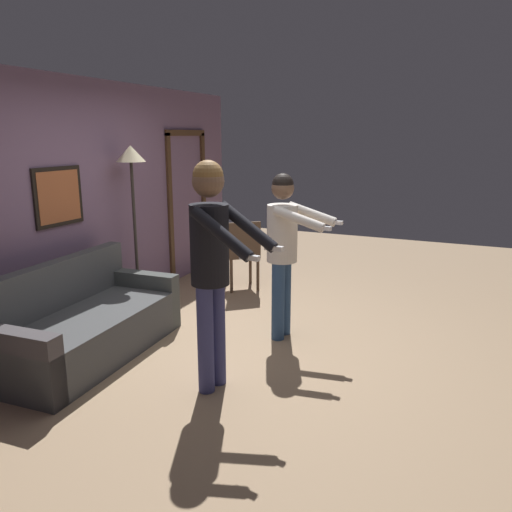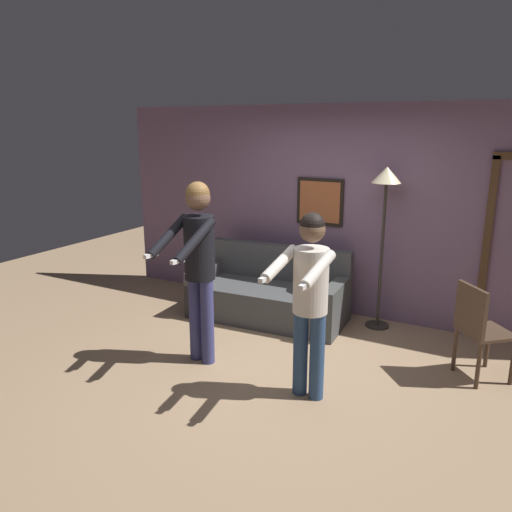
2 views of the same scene
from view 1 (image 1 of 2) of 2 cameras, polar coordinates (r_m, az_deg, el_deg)
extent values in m
plane|color=tan|center=(4.89, -1.76, -10.63)|extent=(12.00, 12.00, 0.00)
cube|color=slate|center=(5.62, -19.81, 5.59)|extent=(6.40, 0.06, 2.60)
cube|color=black|center=(5.37, -21.65, 6.33)|extent=(0.61, 0.02, 0.59)
cube|color=#B15D34|center=(5.36, -21.55, 6.33)|extent=(0.53, 0.01, 0.51)
cube|color=#4C331E|center=(6.91, -9.75, 5.22)|extent=(0.08, 0.04, 2.04)
cube|color=#4C331E|center=(7.66, -6.00, 6.16)|extent=(0.08, 0.04, 2.04)
cube|color=#4C331E|center=(7.21, -8.04, 13.77)|extent=(0.98, 0.04, 0.08)
cube|color=#484A4B|center=(4.94, -18.47, -8.44)|extent=(1.95, 0.96, 0.42)
cube|color=#484A4B|center=(5.03, -21.99, -3.11)|extent=(1.90, 0.25, 0.45)
cube|color=#494548|center=(4.34, -25.89, -11.17)|extent=(0.21, 0.86, 0.58)
cube|color=#454946|center=(5.57, -12.91, -4.70)|extent=(0.21, 0.86, 0.58)
cylinder|color=#332D28|center=(6.16, -13.18, -5.63)|extent=(0.28, 0.28, 0.02)
cylinder|color=#332D28|center=(5.94, -13.62, 2.23)|extent=(0.04, 0.04, 1.70)
cone|color=#F9EAB7|center=(5.84, -14.15, 11.29)|extent=(0.33, 0.33, 0.18)
cylinder|color=navy|center=(4.00, -5.79, -9.52)|extent=(0.13, 0.13, 0.88)
cylinder|color=navy|center=(4.12, -4.42, -8.79)|extent=(0.13, 0.13, 0.88)
cylinder|color=black|center=(3.83, -5.33, 1.28)|extent=(0.30, 0.30, 0.62)
sphere|color=brown|center=(3.76, -5.49, 8.50)|extent=(0.24, 0.24, 0.24)
sphere|color=brown|center=(3.75, -5.51, 9.14)|extent=(0.23, 0.23, 0.23)
cylinder|color=black|center=(3.53, -3.98, 2.57)|extent=(0.16, 0.53, 0.36)
cube|color=white|center=(3.43, -0.74, -0.16)|extent=(0.06, 0.15, 0.04)
cylinder|color=black|center=(3.81, -1.00, 3.41)|extent=(0.16, 0.53, 0.36)
cube|color=white|center=(3.72, 2.07, 0.91)|extent=(0.06, 0.15, 0.04)
cylinder|color=navy|center=(4.99, 2.54, -5.22)|extent=(0.13, 0.13, 0.79)
cylinder|color=navy|center=(5.13, 3.28, -4.70)|extent=(0.13, 0.13, 0.79)
cylinder|color=silver|center=(4.88, 3.01, 2.60)|extent=(0.30, 0.30, 0.56)
sphere|color=brown|center=(4.82, 3.08, 7.75)|extent=(0.22, 0.22, 0.22)
sphere|color=black|center=(4.82, 3.08, 8.20)|extent=(0.21, 0.21, 0.21)
cylinder|color=silver|center=(4.61, 4.91, 4.24)|extent=(0.11, 0.51, 0.22)
cube|color=white|center=(4.54, 7.70, 3.17)|extent=(0.05, 0.15, 0.04)
cylinder|color=silver|center=(4.92, 6.40, 4.81)|extent=(0.11, 0.51, 0.22)
cube|color=white|center=(4.85, 9.03, 3.81)|extent=(0.05, 0.15, 0.04)
cylinder|color=#4C3828|center=(6.91, -0.65, -1.31)|extent=(0.04, 0.04, 0.45)
cylinder|color=#4C3828|center=(6.83, -3.56, -1.53)|extent=(0.04, 0.04, 0.45)
cylinder|color=#4C3828|center=(6.58, 0.22, -2.08)|extent=(0.04, 0.04, 0.45)
cylinder|color=#4C3828|center=(6.49, -2.83, -2.33)|extent=(0.04, 0.04, 0.45)
cube|color=#4C3828|center=(6.64, -1.72, 0.20)|extent=(0.59, 0.59, 0.03)
cube|color=#4C3828|center=(6.41, -1.29, 1.91)|extent=(0.30, 0.34, 0.45)
camera|label=2|loc=(6.32, 44.16, 12.95)|focal=35.00mm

